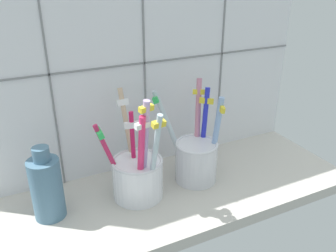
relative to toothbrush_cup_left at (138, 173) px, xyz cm
name	(u,v)px	position (x,y,z in cm)	size (l,w,h in cm)	color
counter_slab	(172,196)	(5.58, -1.51, -5.36)	(64.00, 22.00, 2.00)	#BCB7AD
tile_wall_back	(142,58)	(5.58, 10.49, 16.14)	(64.00, 2.20, 45.00)	white
toothbrush_cup_left	(138,173)	(0.00, 0.00, 0.00)	(10.65, 13.70, 18.07)	white
toothbrush_cup_right	(196,157)	(11.28, 0.38, 0.12)	(10.85, 10.05, 17.09)	silver
ceramic_vase	(47,187)	(-14.12, 1.18, 0.85)	(4.72, 4.72, 11.89)	slate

